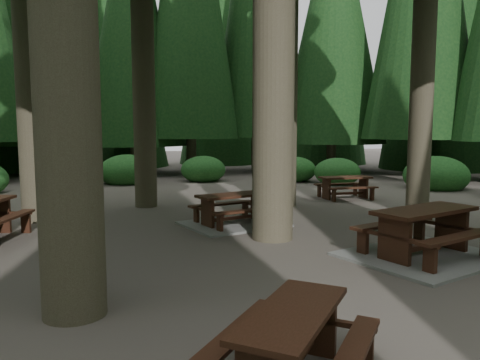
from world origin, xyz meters
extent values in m
plane|color=#544C44|center=(0.00, 0.00, 0.00)|extent=(80.00, 80.00, 0.00)
cube|color=gray|center=(2.93, -1.84, 0.03)|extent=(3.15, 2.87, 0.05)
cube|color=#341C0F|center=(2.93, -1.84, 0.84)|extent=(2.17, 1.41, 0.07)
cube|color=#341C0F|center=(2.71, -1.20, 0.51)|extent=(2.01, 0.93, 0.06)
cube|color=#341C0F|center=(3.16, -2.48, 0.51)|extent=(2.01, 0.93, 0.06)
cube|color=#341C0F|center=(2.17, -2.11, 0.41)|extent=(0.29, 0.61, 0.81)
cube|color=#341C0F|center=(2.17, -2.11, 0.47)|extent=(0.62, 1.57, 0.07)
cube|color=#341C0F|center=(3.70, -1.57, 0.41)|extent=(0.29, 0.61, 0.81)
cube|color=#341C0F|center=(3.70, -1.57, 0.47)|extent=(0.62, 1.57, 0.07)
cube|color=#341C0F|center=(2.93, -1.84, 0.20)|extent=(1.62, 0.64, 0.09)
cube|color=#341C0F|center=(-4.45, 1.33, 0.47)|extent=(0.75, 1.88, 0.05)
cube|color=gray|center=(0.34, 1.72, 0.03)|extent=(2.63, 2.38, 0.05)
cube|color=#341C0F|center=(0.34, 1.72, 0.72)|extent=(1.84, 1.15, 0.06)
cube|color=#341C0F|center=(0.17, 2.27, 0.43)|extent=(1.71, 0.74, 0.05)
cube|color=#341C0F|center=(0.51, 1.17, 0.43)|extent=(1.71, 0.74, 0.05)
cube|color=#341C0F|center=(-0.32, 1.52, 0.34)|extent=(0.23, 0.52, 0.69)
cube|color=#341C0F|center=(-0.32, 1.52, 0.40)|extent=(0.48, 1.35, 0.06)
cube|color=#341C0F|center=(1.00, 1.92, 0.34)|extent=(0.23, 0.52, 0.69)
cube|color=#341C0F|center=(1.00, 1.92, 0.40)|extent=(0.48, 1.35, 0.06)
cube|color=#341C0F|center=(0.34, 1.72, 0.17)|extent=(1.39, 0.50, 0.08)
cube|color=#341C0F|center=(4.89, 4.98, 0.69)|extent=(1.66, 0.65, 0.06)
cube|color=#341C0F|center=(4.90, 5.53, 0.41)|extent=(1.66, 0.23, 0.05)
cube|color=#341C0F|center=(4.89, 4.43, 0.41)|extent=(1.66, 0.23, 0.05)
cube|color=#341C0F|center=(4.23, 4.98, 0.33)|extent=(0.07, 0.51, 0.66)
cube|color=#341C0F|center=(4.23, 4.98, 0.39)|extent=(0.08, 1.34, 0.06)
cube|color=#341C0F|center=(5.56, 4.98, 0.33)|extent=(0.07, 0.51, 0.66)
cube|color=#341C0F|center=(5.56, 4.98, 0.39)|extent=(0.08, 1.34, 0.06)
cube|color=#341C0F|center=(4.89, 4.98, 0.17)|extent=(1.38, 0.08, 0.07)
cube|color=#341C0F|center=(-0.79, -5.14, 0.66)|extent=(1.48, 1.61, 0.05)
cube|color=#341C0F|center=(-1.20, -4.80, 0.40)|extent=(1.17, 1.36, 0.04)
cube|color=#341C0F|center=(-0.39, -5.47, 0.40)|extent=(1.17, 1.36, 0.04)
cube|color=#341C0F|center=(-0.39, -4.65, 0.32)|extent=(0.42, 0.36, 0.63)
cube|color=#341C0F|center=(-0.39, -4.65, 0.37)|extent=(1.03, 0.86, 0.05)
ellipsoid|color=#1D551F|center=(9.44, 6.45, 0.40)|extent=(2.42, 2.42, 1.49)
ellipsoid|color=#1D551F|center=(6.43, 8.69, 0.40)|extent=(1.90, 1.90, 1.17)
ellipsoid|color=#1D551F|center=(5.14, 10.17, 0.40)|extent=(1.84, 1.84, 1.13)
ellipsoid|color=#1D551F|center=(1.30, 11.25, 0.40)|extent=(1.95, 1.95, 1.20)
ellipsoid|color=#1D551F|center=(-1.94, 11.21, 0.40)|extent=(2.31, 2.31, 1.42)
ellipsoid|color=#1D551F|center=(-4.09, 10.56, 0.40)|extent=(1.93, 1.93, 1.19)
cone|color=black|center=(8.89, 14.45, 8.24)|extent=(5.73, 5.73, 13.48)
cone|color=black|center=(-1.44, 15.36, 7.89)|extent=(5.17, 5.17, 12.91)
cone|color=black|center=(-6.57, 16.72, 8.10)|extent=(5.82, 5.82, 13.26)
cone|color=black|center=(11.00, 19.74, 9.51)|extent=(5.26, 5.26, 19.02)
cone|color=black|center=(4.25, 21.60, 8.07)|extent=(5.34, 5.34, 16.14)
cone|color=black|center=(-2.52, 20.86, 8.43)|extent=(6.57, 6.57, 16.86)
camera|label=1|loc=(-2.22, -8.84, 2.26)|focal=35.00mm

